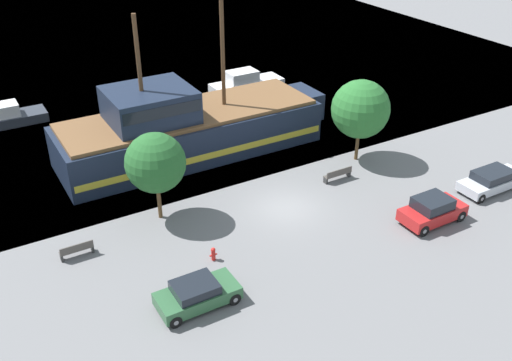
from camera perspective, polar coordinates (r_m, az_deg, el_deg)
name	(u,v)px	position (r m, az deg, el deg)	size (l,w,h in m)	color
ground_plane	(285,208)	(34.54, 2.96, -2.78)	(160.00, 160.00, 0.00)	slate
water_surface	(85,36)	(72.55, -16.76, 13.69)	(80.00, 80.00, 0.00)	#33566B
pirate_ship	(187,128)	(40.35, -6.96, 5.23)	(19.68, 6.01, 11.48)	#192338
moored_boat_dockside	(246,83)	(52.18, -1.05, 9.71)	(6.68, 2.30, 1.88)	silver
moored_boat_outer	(9,116)	(49.35, -23.44, 5.91)	(5.33, 2.21, 1.71)	#2D333D
parked_car_curb_front	(432,210)	(34.41, 17.23, -2.85)	(3.90, 1.90, 1.60)	#B21E1E
parked_car_curb_mid	(493,180)	(39.12, 22.61, 0.06)	(4.81, 1.84, 1.34)	#B7BCC6
parked_car_curb_rear	(197,294)	(27.38, -5.91, -11.22)	(3.90, 1.89, 1.32)	#2D5B38
fire_hydrant	(213,253)	(30.18, -4.29, -7.28)	(0.42, 0.25, 0.76)	red
bench_promenade_east	(338,174)	(37.59, 8.21, 0.63)	(1.99, 0.45, 0.85)	#4C4742
bench_promenade_west	(77,250)	(31.75, -17.49, -6.63)	(1.75, 0.45, 0.85)	#4C4742
tree_row_east	(155,163)	(32.33, -10.03, 1.75)	(3.45, 3.45, 5.35)	brown
tree_row_mideast	(361,109)	(39.11, 10.41, 7.03)	(3.96, 3.96, 5.75)	brown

